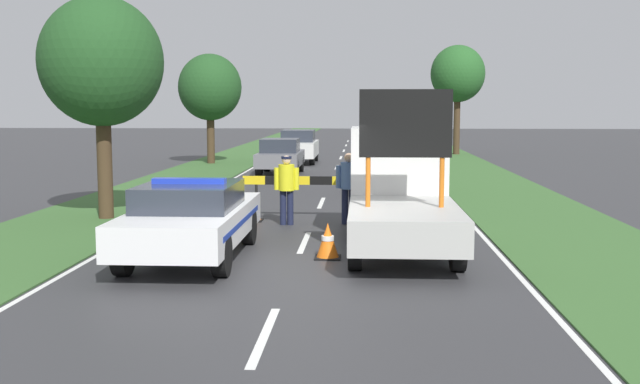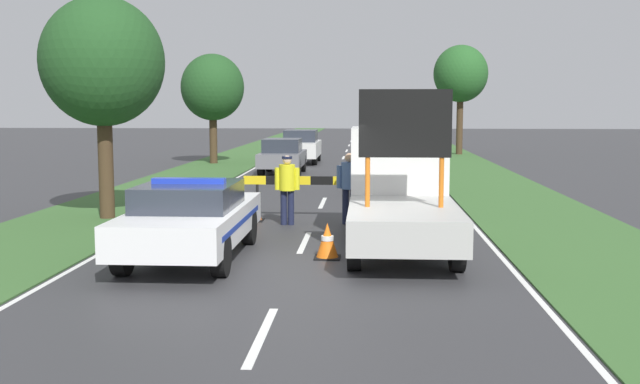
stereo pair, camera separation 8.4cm
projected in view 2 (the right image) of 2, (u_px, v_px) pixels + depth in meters
The scene contains 18 objects.
ground_plane at pixel (292, 269), 13.04m from camera, with size 160.00×160.00×0.00m, color #333335.
lane_markings at pixel (332, 182), 27.89m from camera, with size 7.75×66.10×0.01m.
grass_verge_left at pixel (209, 169), 33.22m from camera, with size 3.57×120.00×0.03m.
grass_verge_right at pixel (469, 171), 32.50m from camera, with size 3.57×120.00×0.03m.
police_car at pixel (191, 218), 13.88m from camera, with size 1.92×4.86×1.52m.
work_truck at pixel (400, 191), 15.09m from camera, with size 2.00×5.33×3.13m.
road_barrier at pixel (311, 183), 18.74m from camera, with size 3.38×0.08×1.07m.
police_officer at pixel (287, 184), 17.78m from camera, with size 0.60×0.38×1.66m.
pedestrian_civilian at pixel (349, 183), 17.89m from camera, with size 0.61×0.39×1.71m.
traffic_cone_near_police at pixel (400, 199), 20.07m from camera, with size 0.49×0.49×0.68m.
traffic_cone_centre_front at pixel (327, 241), 13.92m from camera, with size 0.49×0.49×0.67m.
traffic_cone_near_truck at pixel (253, 207), 18.46m from camera, with size 0.52×0.52×0.71m.
queued_car_sedan_silver at pixel (393, 168), 24.50m from camera, with size 1.95×4.26×1.53m.
queued_car_suv_grey at pixel (283, 156), 30.95m from camera, with size 1.70×3.94×1.48m.
queued_car_van_white at pixel (301, 146), 36.97m from camera, with size 1.76×4.18×1.64m.
roadside_tree_near_left at pixel (213, 88), 36.15m from camera, with size 3.05×3.05×5.32m.
roadside_tree_near_right at pixel (461, 74), 42.75m from camera, with size 3.10×3.10×6.27m.
roadside_tree_mid_left at pixel (103, 63), 18.36m from camera, with size 3.03×3.03×5.50m.
Camera 2 is at (1.29, -12.74, 2.84)m, focal length 42.00 mm.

